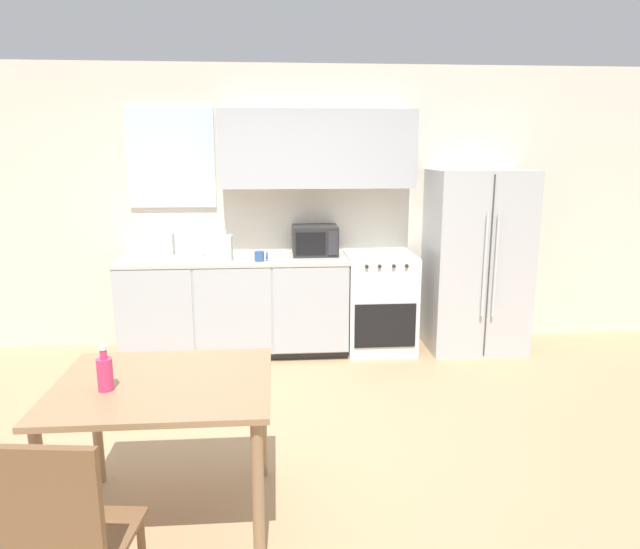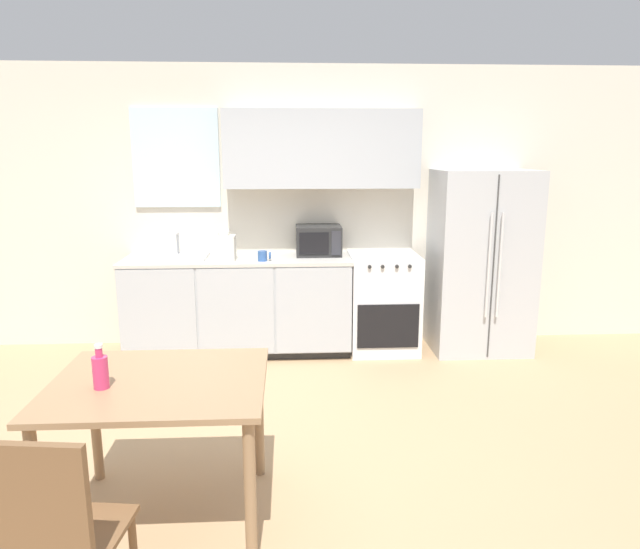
{
  "view_description": "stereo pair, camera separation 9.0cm",
  "coord_description": "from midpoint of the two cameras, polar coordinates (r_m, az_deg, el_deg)",
  "views": [
    {
      "loc": [
        0.15,
        -3.34,
        1.9
      ],
      "look_at": [
        0.46,
        0.56,
        1.05
      ],
      "focal_mm": 32.0,
      "sensor_mm": 36.0,
      "label": 1
    },
    {
      "loc": [
        0.24,
        -3.35,
        1.9
      ],
      "look_at": [
        0.46,
        0.56,
        1.05
      ],
      "focal_mm": 32.0,
      "sensor_mm": 36.0,
      "label": 2
    }
  ],
  "objects": [
    {
      "name": "oven_range",
      "position": [
        5.54,
        6.77,
        -2.8
      ],
      "size": [
        0.65,
        0.65,
        0.94
      ],
      "color": "white",
      "rests_on": "ground_plane"
    },
    {
      "name": "microwave",
      "position": [
        5.45,
        0.33,
        3.44
      ],
      "size": [
        0.43,
        0.36,
        0.28
      ],
      "color": "#282828",
      "rests_on": "kitchen_counter"
    },
    {
      "name": "dining_table",
      "position": [
        3.05,
        -14.89,
        -12.06
      ],
      "size": [
        1.07,
        0.9,
        0.77
      ],
      "color": "#997551",
      "rests_on": "ground_plane"
    },
    {
      "name": "wall_back",
      "position": [
        5.6,
        -4.32,
        7.67
      ],
      "size": [
        12.0,
        0.38,
        2.7
      ],
      "color": "beige",
      "rests_on": "ground_plane"
    },
    {
      "name": "kitchen_counter",
      "position": [
        5.48,
        -7.61,
        -3.02
      ],
      "size": [
        2.11,
        0.65,
        0.92
      ],
      "color": "#333333",
      "rests_on": "ground_plane"
    },
    {
      "name": "refrigerator",
      "position": [
        5.67,
        16.21,
        1.25
      ],
      "size": [
        0.9,
        0.72,
        1.73
      ],
      "color": "silver",
      "rests_on": "ground_plane"
    },
    {
      "name": "coffee_mug",
      "position": [
        5.18,
        -5.18,
        1.87
      ],
      "size": [
        0.12,
        0.09,
        0.09
      ],
      "color": "#335999",
      "rests_on": "kitchen_counter"
    },
    {
      "name": "ground_plane",
      "position": [
        3.85,
        -5.95,
        -17.37
      ],
      "size": [
        12.0,
        12.0,
        0.0
      ],
      "primitive_type": "plane",
      "color": "tan"
    },
    {
      "name": "kitchen_sink",
      "position": [
        5.46,
        -13.84,
        1.76
      ],
      "size": [
        0.59,
        0.43,
        0.22
      ],
      "color": "#B7BABC",
      "rests_on": "kitchen_counter"
    },
    {
      "name": "dining_chair_near",
      "position": [
        2.48,
        -23.95,
        -22.33
      ],
      "size": [
        0.45,
        0.45,
        0.93
      ],
      "rotation": [
        0.0,
        0.0,
        -0.12
      ],
      "color": "brown",
      "rests_on": "ground_plane"
    },
    {
      "name": "grocery_bag_0",
      "position": [
        5.23,
        -9.07,
        2.84
      ],
      "size": [
        0.2,
        0.17,
        0.31
      ],
      "rotation": [
        0.0,
        0.0,
        -0.03
      ],
      "color": "silver",
      "rests_on": "kitchen_counter"
    },
    {
      "name": "drink_bottle",
      "position": [
        2.97,
        -20.29,
        -9.02
      ],
      "size": [
        0.07,
        0.07,
        0.22
      ],
      "color": "#DB386B",
      "rests_on": "dining_table"
    }
  ]
}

